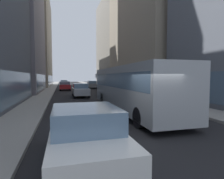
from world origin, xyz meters
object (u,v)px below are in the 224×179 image
Objects in this scene: car_white_van at (85,136)px; pedestrian_in_coat at (195,97)px; transit_bus at (130,86)px; car_yellow_taxi at (106,88)px; car_blue_hatchback at (64,83)px; dalmatian_dog at (119,120)px; car_grey_wagon at (92,85)px; car_silver_sedan at (80,90)px; car_red_coupe at (65,86)px.

car_white_van is 10.46m from pedestrian_in_coat.
pedestrian_in_coat is at bearing -12.80° from transit_bus.
pedestrian_in_coat reaches higher than car_yellow_taxi.
car_blue_hatchback reaches higher than dalmatian_dog.
car_white_van is 3.32m from dalmatian_dog.
transit_bus is at bearing 63.86° from dalmatian_dog.
transit_bus is at bearing -93.37° from car_grey_wagon.
car_silver_sedan is 13.48m from pedestrian_in_coat.
transit_bus is 6.82× the size of pedestrian_in_coat.
car_grey_wagon is (4.00, 16.54, -0.00)m from car_silver_sedan.
car_white_van is 4.42× the size of dalmatian_dog.
car_yellow_taxi and car_blue_hatchback have the same top height.
car_blue_hatchback is 0.94× the size of car_white_van.
pedestrian_in_coat is (6.82, -11.63, 0.19)m from car_silver_sedan.
dalmatian_dog is at bearing -116.14° from transit_bus.
car_silver_sedan is (-4.00, -3.48, 0.00)m from car_yellow_taxi.
car_red_coupe is at bearing 90.00° from car_white_van.
car_white_van is (0.00, -44.45, 0.00)m from car_blue_hatchback.
car_yellow_taxi is at bearing 78.48° from dalmatian_dog.
car_blue_hatchback is (-5.60, 23.12, -0.00)m from car_yellow_taxi.
car_white_van is 2.52× the size of pedestrian_in_coat.
pedestrian_in_coat is at bearing -59.62° from car_silver_sedan.
transit_bus is at bearing -96.47° from car_yellow_taxi.
car_silver_sedan is (1.60, -26.61, 0.00)m from car_blue_hatchback.
car_white_van is (-1.60, -17.84, -0.00)m from car_silver_sedan.
car_white_van is at bearing -143.58° from pedestrian_in_coat.
car_red_coupe is (-5.60, 8.74, 0.00)m from car_yellow_taxi.
car_grey_wagon is at bearing 90.00° from car_yellow_taxi.
car_white_van is (-5.60, -21.33, -0.00)m from car_yellow_taxi.
car_yellow_taxi is 1.07× the size of car_white_van.
pedestrian_in_coat is at bearing -77.58° from car_blue_hatchback.
pedestrian_in_coat is at bearing 27.56° from dalmatian_dog.
car_silver_sedan and car_white_van have the same top height.
transit_bus is at bearing -77.27° from car_silver_sedan.
car_yellow_taxi is at bearing 83.53° from transit_bus.
car_blue_hatchback is 11.52m from car_grey_wagon.
transit_bus is 2.70× the size of car_grey_wagon.
car_yellow_taxi is 13.05m from car_grey_wagon.
car_yellow_taxi is (1.60, 14.11, -0.95)m from transit_bus.
car_silver_sedan is at bearing -86.56° from car_blue_hatchback.
car_red_coupe is at bearing -142.40° from car_grey_wagon.
car_white_van is at bearing -90.00° from car_blue_hatchback.
transit_bus reaches higher than car_red_coupe.
transit_bus is 2.71× the size of car_white_van.
car_yellow_taxi is at bearing 75.29° from car_white_van.
car_blue_hatchback is 39.15m from pedestrian_in_coat.
car_white_van is 34.83m from car_grey_wagon.
car_red_coupe is 12.33m from car_silver_sedan.
transit_bus is 5.12m from dalmatian_dog.
transit_bus reaches higher than car_grey_wagon.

